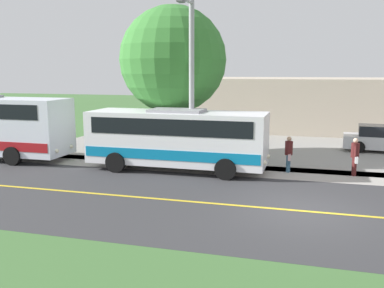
{
  "coord_description": "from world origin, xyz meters",
  "views": [
    {
      "loc": [
        13.72,
        0.18,
        4.45
      ],
      "look_at": [
        -3.5,
        -4.66,
        1.4
      ],
      "focal_mm": 40.35,
      "sensor_mm": 36.0,
      "label": 1
    }
  ],
  "objects_px": {
    "street_light_pole": "(191,77)",
    "parked_car_near": "(384,139)",
    "pedestrian_waiting": "(289,153)",
    "shuttle_bus_front": "(177,137)",
    "tree_curbside": "(173,60)",
    "commercial_building": "(292,103)",
    "pedestrian_with_bags": "(355,156)"
  },
  "relations": [
    {
      "from": "street_light_pole",
      "to": "parked_car_near",
      "type": "relative_size",
      "value": 1.66
    },
    {
      "from": "pedestrian_waiting",
      "to": "street_light_pole",
      "type": "distance_m",
      "value": 5.49
    },
    {
      "from": "shuttle_bus_front",
      "to": "parked_car_near",
      "type": "height_order",
      "value": "shuttle_bus_front"
    },
    {
      "from": "tree_curbside",
      "to": "commercial_building",
      "type": "xyz_separation_m",
      "value": [
        -14.0,
        5.29,
        -3.05
      ]
    },
    {
      "from": "shuttle_bus_front",
      "to": "parked_car_near",
      "type": "xyz_separation_m",
      "value": [
        -7.39,
        9.72,
        -0.84
      ]
    },
    {
      "from": "pedestrian_waiting",
      "to": "street_light_pole",
      "type": "height_order",
      "value": "street_light_pole"
    },
    {
      "from": "commercial_building",
      "to": "pedestrian_with_bags",
      "type": "bearing_deg",
      "value": 12.35
    },
    {
      "from": "shuttle_bus_front",
      "to": "pedestrian_with_bags",
      "type": "xyz_separation_m",
      "value": [
        -1.03,
        7.65,
        -0.66
      ]
    },
    {
      "from": "parked_car_near",
      "to": "commercial_building",
      "type": "bearing_deg",
      "value": -149.72
    },
    {
      "from": "pedestrian_with_bags",
      "to": "pedestrian_waiting",
      "type": "bearing_deg",
      "value": -88.52
    },
    {
      "from": "pedestrian_with_bags",
      "to": "street_light_pole",
      "type": "bearing_deg",
      "value": -84.45
    },
    {
      "from": "pedestrian_with_bags",
      "to": "commercial_building",
      "type": "relative_size",
      "value": 0.08
    },
    {
      "from": "tree_curbside",
      "to": "commercial_building",
      "type": "relative_size",
      "value": 0.39
    },
    {
      "from": "tree_curbside",
      "to": "commercial_building",
      "type": "height_order",
      "value": "tree_curbside"
    },
    {
      "from": "street_light_pole",
      "to": "parked_car_near",
      "type": "distance_m",
      "value": 12.07
    },
    {
      "from": "parked_car_near",
      "to": "shuttle_bus_front",
      "type": "bearing_deg",
      "value": -52.75
    },
    {
      "from": "pedestrian_waiting",
      "to": "commercial_building",
      "type": "height_order",
      "value": "commercial_building"
    },
    {
      "from": "shuttle_bus_front",
      "to": "parked_car_near",
      "type": "bearing_deg",
      "value": 127.25
    },
    {
      "from": "parked_car_near",
      "to": "pedestrian_with_bags",
      "type": "bearing_deg",
      "value": -18.05
    },
    {
      "from": "pedestrian_waiting",
      "to": "shuttle_bus_front",
      "type": "bearing_deg",
      "value": -78.85
    },
    {
      "from": "shuttle_bus_front",
      "to": "tree_curbside",
      "type": "bearing_deg",
      "value": -158.86
    },
    {
      "from": "street_light_pole",
      "to": "tree_curbside",
      "type": "relative_size",
      "value": 0.97
    },
    {
      "from": "shuttle_bus_front",
      "to": "pedestrian_with_bags",
      "type": "distance_m",
      "value": 7.74
    },
    {
      "from": "pedestrian_with_bags",
      "to": "commercial_building",
      "type": "distance_m",
      "value": 16.25
    },
    {
      "from": "pedestrian_with_bags",
      "to": "street_light_pole",
      "type": "relative_size",
      "value": 0.22
    },
    {
      "from": "pedestrian_waiting",
      "to": "tree_curbside",
      "type": "distance_m",
      "value": 7.53
    },
    {
      "from": "pedestrian_waiting",
      "to": "tree_curbside",
      "type": "xyz_separation_m",
      "value": [
        -1.91,
        -5.99,
        4.14
      ]
    },
    {
      "from": "shuttle_bus_front",
      "to": "tree_curbside",
      "type": "height_order",
      "value": "tree_curbside"
    },
    {
      "from": "pedestrian_waiting",
      "to": "parked_car_near",
      "type": "xyz_separation_m",
      "value": [
        -6.43,
        4.83,
        -0.16
      ]
    },
    {
      "from": "parked_car_near",
      "to": "tree_curbside",
      "type": "relative_size",
      "value": 0.59
    },
    {
      "from": "pedestrian_waiting",
      "to": "tree_curbside",
      "type": "relative_size",
      "value": 0.21
    },
    {
      "from": "pedestrian_with_bags",
      "to": "tree_curbside",
      "type": "relative_size",
      "value": 0.21
    }
  ]
}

